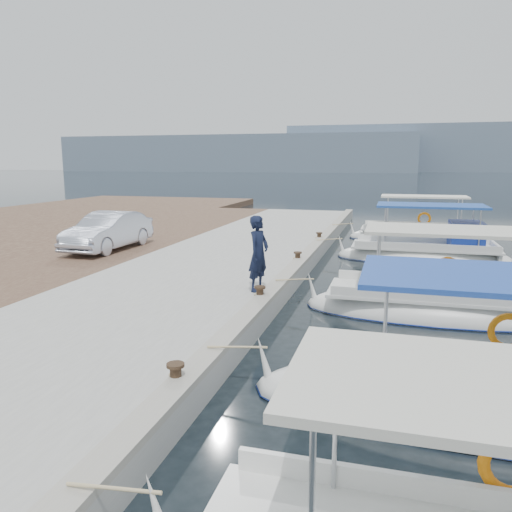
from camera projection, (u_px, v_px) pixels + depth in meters
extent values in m
plane|color=black|center=(258.00, 340.00, 11.01)|extent=(400.00, 400.00, 0.00)
cube|color=#A0A09B|center=(210.00, 273.00, 16.49)|extent=(6.00, 40.00, 0.50)
cube|color=#9B978A|center=(293.00, 269.00, 15.70)|extent=(0.44, 40.00, 0.12)
cube|color=#4F3629|center=(79.00, 265.00, 17.80)|extent=(4.00, 40.00, 0.50)
cube|color=slate|center=(239.00, 154.00, 205.37)|extent=(140.00, 40.00, 14.00)
cube|color=slate|center=(494.00, 149.00, 197.69)|extent=(160.00, 40.00, 18.00)
ellipsoid|color=silver|center=(498.00, 414.00, 7.67)|extent=(7.72, 2.47, 1.30)
ellipsoid|color=navy|center=(498.00, 415.00, 7.68)|extent=(7.76, 2.52, 0.22)
cube|color=silver|center=(501.00, 383.00, 7.58)|extent=(6.33, 2.13, 0.08)
cylinder|color=silver|center=(384.00, 344.00, 7.01)|extent=(0.05, 0.05, 1.60)
torus|color=orange|center=(509.00, 332.00, 8.53)|extent=(0.68, 0.12, 0.68)
ellipsoid|color=silver|center=(437.00, 313.00, 12.78)|extent=(6.70, 2.32, 1.30)
ellipsoid|color=navy|center=(436.00, 314.00, 12.78)|extent=(6.73, 2.37, 0.22)
cube|color=silver|center=(438.00, 294.00, 12.69)|extent=(5.49, 1.99, 0.08)
cube|color=silver|center=(449.00, 231.00, 12.34)|extent=(4.02, 2.13, 0.08)
cylinder|color=silver|center=(377.00, 267.00, 12.11)|extent=(0.05, 0.05, 1.60)
torus|color=orange|center=(447.00, 269.00, 13.57)|extent=(0.68, 0.12, 0.68)
ellipsoid|color=silver|center=(423.00, 259.00, 19.86)|extent=(6.76, 2.42, 1.30)
ellipsoid|color=navy|center=(423.00, 260.00, 19.86)|extent=(6.79, 2.47, 0.22)
cube|color=silver|center=(424.00, 247.00, 19.77)|extent=(5.54, 2.08, 0.08)
cube|color=#204AA3|center=(431.00, 206.00, 19.42)|extent=(4.05, 2.22, 0.08)
cylinder|color=silver|center=(385.00, 228.00, 19.16)|extent=(0.05, 0.05, 1.60)
torus|color=orange|center=(431.00, 232.00, 20.69)|extent=(0.68, 0.12, 0.68)
cube|color=navy|center=(466.00, 235.00, 19.27)|extent=(1.20, 1.69, 1.00)
ellipsoid|color=silver|center=(418.00, 239.00, 24.93)|extent=(6.77, 1.99, 1.30)
ellipsoid|color=navy|center=(418.00, 240.00, 24.94)|extent=(6.81, 2.03, 0.22)
cube|color=silver|center=(418.00, 229.00, 24.84)|extent=(5.55, 1.72, 0.08)
cube|color=white|center=(424.00, 197.00, 24.49)|extent=(4.06, 1.84, 0.08)
cylinder|color=silver|center=(387.00, 214.00, 24.38)|extent=(0.05, 0.05, 1.60)
torus|color=orange|center=(424.00, 219.00, 25.58)|extent=(0.68, 0.12, 0.68)
cylinder|color=black|center=(176.00, 374.00, 7.67)|extent=(0.18, 0.18, 0.30)
cylinder|color=black|center=(175.00, 365.00, 7.64)|extent=(0.28, 0.28, 0.05)
cylinder|color=black|center=(260.00, 293.00, 12.40)|extent=(0.18, 0.18, 0.30)
cylinder|color=black|center=(260.00, 287.00, 12.37)|extent=(0.28, 0.28, 0.05)
cylinder|color=black|center=(298.00, 257.00, 17.14)|extent=(0.18, 0.18, 0.30)
cylinder|color=black|center=(298.00, 253.00, 17.11)|extent=(0.28, 0.28, 0.05)
cylinder|color=black|center=(319.00, 236.00, 21.87)|extent=(0.18, 0.18, 0.30)
cylinder|color=black|center=(319.00, 233.00, 21.84)|extent=(0.28, 0.28, 0.05)
imported|color=black|center=(259.00, 254.00, 13.06)|extent=(0.65, 0.83, 2.00)
imported|color=silver|center=(108.00, 231.00, 19.35)|extent=(1.62, 4.43, 1.45)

